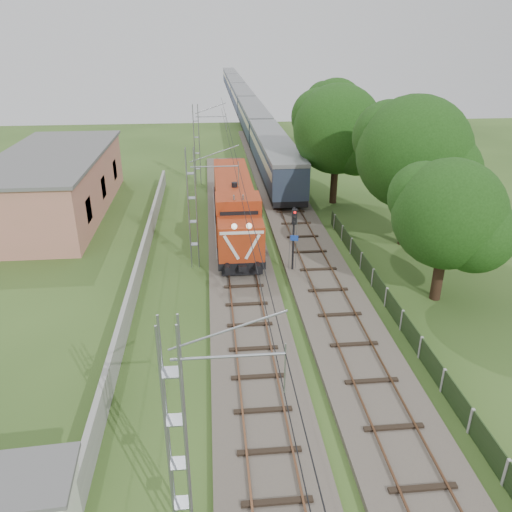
{
  "coord_description": "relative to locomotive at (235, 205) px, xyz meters",
  "views": [
    {
      "loc": [
        -1.79,
        -18.74,
        14.51
      ],
      "look_at": [
        0.77,
        8.39,
        2.2
      ],
      "focal_mm": 35.0,
      "sensor_mm": 36.0,
      "label": 1
    }
  ],
  "objects": [
    {
      "name": "track_side",
      "position": [
        5.0,
        2.13,
        -2.06
      ],
      "size": [
        4.2,
        80.0,
        0.45
      ],
      "color": "#6B6054",
      "rests_on": "ground"
    },
    {
      "name": "locomotive",
      "position": [
        0.0,
        0.0,
        0.0
      ],
      "size": [
        3.01,
        17.18,
        4.36
      ],
      "color": "black",
      "rests_on": "ground"
    },
    {
      "name": "fence",
      "position": [
        8.0,
        -14.87,
        -1.65
      ],
      "size": [
        0.12,
        32.0,
        1.2
      ],
      "color": "black",
      "rests_on": "ground"
    },
    {
      "name": "coach_rake",
      "position": [
        5.0,
        64.16,
        0.41
      ],
      "size": [
        3.24,
        120.97,
        3.74
      ],
      "color": "black",
      "rests_on": "ground"
    },
    {
      "name": "track_main",
      "position": [
        0.0,
        -10.87,
        -2.06
      ],
      "size": [
        4.2,
        70.0,
        0.45
      ],
      "color": "#6B6054",
      "rests_on": "ground"
    },
    {
      "name": "catenary",
      "position": [
        -2.95,
        -5.87,
        1.8
      ],
      "size": [
        3.31,
        70.0,
        8.0
      ],
      "color": "gray",
      "rests_on": "ground"
    },
    {
      "name": "tree_a",
      "position": [
        11.31,
        -11.74,
        2.98
      ],
      "size": [
        6.47,
        6.16,
        8.39
      ],
      "color": "#392317",
      "rests_on": "ground"
    },
    {
      "name": "tree_c",
      "position": [
        9.55,
        6.71,
        4.35
      ],
      "size": [
        8.15,
        7.77,
        10.57
      ],
      "color": "#392317",
      "rests_on": "ground"
    },
    {
      "name": "signal_post",
      "position": [
        3.34,
        -7.66,
        0.86
      ],
      "size": [
        0.49,
        0.39,
        4.53
      ],
      "color": "black",
      "rests_on": "ground"
    },
    {
      "name": "tree_d",
      "position": [
        13.98,
        25.43,
        3.64
      ],
      "size": [
        7.28,
        6.94,
        9.44
      ],
      "color": "#392317",
      "rests_on": "ground"
    },
    {
      "name": "station_building",
      "position": [
        -15.0,
        6.13,
        0.38
      ],
      "size": [
        8.4,
        20.4,
        5.22
      ],
      "color": "tan",
      "rests_on": "ground"
    },
    {
      "name": "relay_hut",
      "position": [
        -7.4,
        -25.3,
        -0.98
      ],
      "size": [
        2.58,
        2.58,
        2.52
      ],
      "color": "silver",
      "rests_on": "ground"
    },
    {
      "name": "ground",
      "position": [
        0.0,
        -17.87,
        -2.25
      ],
      "size": [
        140.0,
        140.0,
        0.0
      ],
      "primitive_type": "plane",
      "color": "#2F4B1C",
      "rests_on": "ground"
    },
    {
      "name": "boundary_wall",
      "position": [
        -6.5,
        -5.87,
        -1.5
      ],
      "size": [
        0.25,
        40.0,
        1.5
      ],
      "primitive_type": "cube",
      "color": "#9E9E99",
      "rests_on": "ground"
    },
    {
      "name": "tree_b",
      "position": [
        12.4,
        -3.45,
        4.47
      ],
      "size": [
        8.3,
        7.91,
        10.76
      ],
      "color": "#392317",
      "rests_on": "ground"
    }
  ]
}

